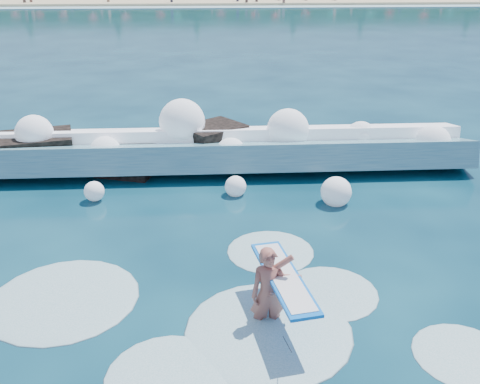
{
  "coord_description": "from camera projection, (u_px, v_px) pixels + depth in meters",
  "views": [
    {
      "loc": [
        0.82,
        -9.41,
        6.24
      ],
      "look_at": [
        1.5,
        2.0,
        1.2
      ],
      "focal_mm": 40.0,
      "sensor_mm": 36.0,
      "label": 1
    }
  ],
  "objects": [
    {
      "name": "surf_foam",
      "position": [
        211.0,
        313.0,
        10.21
      ],
      "size": [
        9.59,
        5.96,
        0.15
      ],
      "color": "silver",
      "rests_on": "ground"
    },
    {
      "name": "rock_cluster",
      "position": [
        119.0,
        152.0,
        17.37
      ],
      "size": [
        8.23,
        3.28,
        1.33
      ],
      "color": "black",
      "rests_on": "ground"
    },
    {
      "name": "wet_band",
      "position": [
        200.0,
        7.0,
        72.24
      ],
      "size": [
        140.0,
        5.0,
        0.08
      ],
      "primitive_type": "cube",
      "color": "silver",
      "rests_on": "ground"
    },
    {
      "name": "ground",
      "position": [
        174.0,
        285.0,
        11.07
      ],
      "size": [
        200.0,
        200.0,
        0.0
      ],
      "primitive_type": "plane",
      "color": "#07293A",
      "rests_on": "ground"
    },
    {
      "name": "breaking_wave",
      "position": [
        204.0,
        152.0,
        17.12
      ],
      "size": [
        16.76,
        2.67,
        1.44
      ],
      "color": "teal",
      "rests_on": "ground"
    },
    {
      "name": "wave_spray",
      "position": [
        210.0,
        139.0,
        16.9
      ],
      "size": [
        15.4,
        4.87,
        2.15
      ],
      "color": "white",
      "rests_on": "ground"
    },
    {
      "name": "surfer_with_board",
      "position": [
        272.0,
        290.0,
        9.73
      ],
      "size": [
        1.14,
        2.99,
        1.84
      ],
      "color": "#9E5549",
      "rests_on": "ground"
    }
  ]
}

